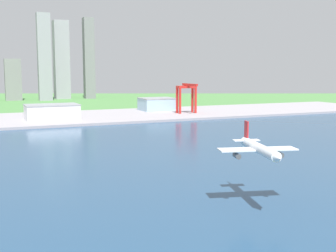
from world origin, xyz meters
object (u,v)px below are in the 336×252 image
(warehouse_main, at_px, (52,112))
(warehouse_annex, at_px, (157,104))
(airplane_landing, at_px, (259,149))
(port_crane_red, at_px, (187,92))

(warehouse_main, relative_size, warehouse_annex, 1.27)
(airplane_landing, bearing_deg, warehouse_main, 95.05)
(airplane_landing, xyz_separation_m, warehouse_main, (-27.75, 313.90, -11.92))
(warehouse_main, distance_m, warehouse_annex, 146.91)
(airplane_landing, relative_size, warehouse_annex, 0.91)
(airplane_landing, bearing_deg, port_crane_red, 68.06)
(airplane_landing, height_order, warehouse_main, airplane_landing)
(port_crane_red, bearing_deg, warehouse_annex, 110.09)
(warehouse_main, bearing_deg, airplane_landing, -84.95)
(airplane_landing, distance_m, warehouse_main, 315.35)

